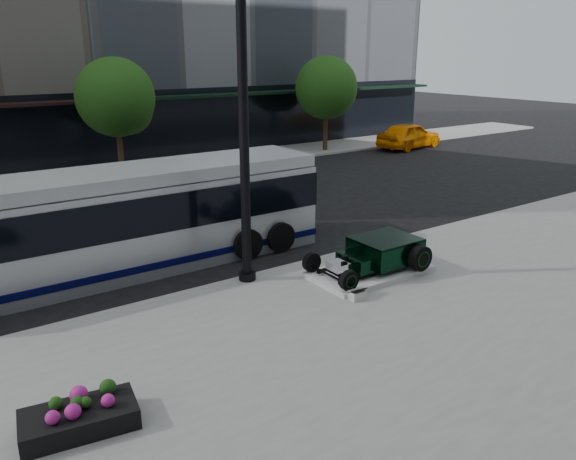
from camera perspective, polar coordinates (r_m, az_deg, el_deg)
ground at (r=17.68m, az=-5.70°, el=-2.39°), size 120.00×120.00×0.00m
sidewalk_near at (r=10.78m, az=24.37°, el=-17.88°), size 70.00×17.00×0.12m
sidewalk_far at (r=30.26m, az=-18.86°, el=5.35°), size 70.00×4.00×0.12m
street_trees at (r=29.20m, az=-16.86°, el=12.50°), size 29.80×3.80×5.70m
display_plinth at (r=15.84m, az=8.31°, el=-4.18°), size 3.40×1.80×0.15m
hot_rod at (r=15.88m, az=9.28°, el=-2.24°), size 3.22×2.00×0.81m
info_plaque at (r=14.23m, az=7.03°, el=-6.51°), size 0.42×0.32×0.31m
lamppost at (r=14.34m, az=-4.50°, el=9.46°), size 0.46×0.46×8.41m
flower_planter at (r=10.26m, az=-20.45°, el=-17.42°), size 1.94×1.18×0.59m
transit_bus at (r=16.53m, az=-16.72°, el=0.92°), size 12.12×2.88×2.92m
white_sedan at (r=24.39m, az=-2.45°, el=5.01°), size 4.91×2.33×1.38m
yellow_taxi at (r=37.65m, az=12.21°, el=9.38°), size 5.18×2.66×1.69m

